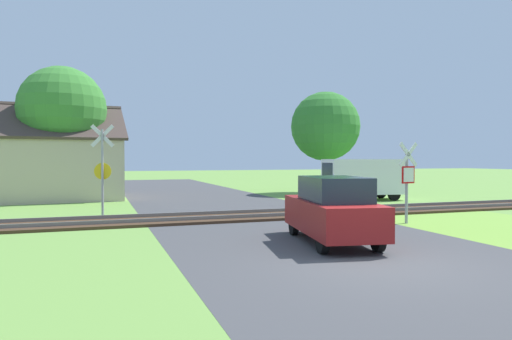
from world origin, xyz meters
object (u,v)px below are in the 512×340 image
Objects in this scene: mail_truck at (360,177)px; parked_car at (332,210)px; crossing_sign_far at (102,166)px; house at (48,166)px; tree_right at (325,126)px; tree_left at (62,110)px; stop_sign_near at (407,177)px.

mail_truck is 1.21× the size of parked_car.
crossing_sign_far is 9.97m from house.
parked_car is (-8.31, -16.15, -3.51)m from tree_right.
parked_car is (7.71, -16.16, -4.05)m from tree_left.
house is 17.09m from tree_right.
house is 1.99× the size of parked_car.
crossing_sign_far is at bearing -37.17° from stop_sign_near.
tree_left is 1.43× the size of mail_truck.
parked_car is (-7.69, -10.88, -0.34)m from mail_truck.
parked_car is at bearing -67.37° from house.
tree_left reaches higher than stop_sign_near.
stop_sign_near is 11.24m from crossing_sign_far.
house is (-2.82, 9.56, -0.14)m from crossing_sign_far.
tree_left is (0.86, -0.92, 3.09)m from house.
parked_car is at bearing -41.73° from crossing_sign_far.
tree_left reaches higher than house.
tree_left is at bearing -59.12° from stop_sign_near.
tree_right is (4.05, 13.73, 2.79)m from stop_sign_near.
tree_left is at bearing -51.04° from house.
mail_truck is at bearing -122.26° from stop_sign_near.
stop_sign_near reaches higher than parked_car.
crossing_sign_far is at bearing 136.98° from parked_car.
stop_sign_near is 0.34× the size of house.
mail_truck is at bearing -18.91° from tree_left.
stop_sign_near is 18.52m from tree_left.
crossing_sign_far is 0.85× the size of parked_car.
tree_left reaches higher than tree_right.
stop_sign_near is 0.67× the size of parked_car.
tree_right reaches higher than parked_car.
mail_truck is (13.44, 3.36, -0.75)m from crossing_sign_far.
stop_sign_near is 0.43× the size of tree_right.
tree_left is at bearing 179.98° from tree_right.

